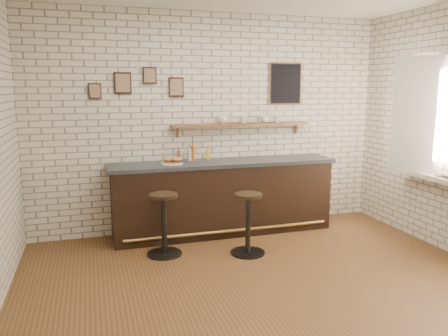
{
  "coord_description": "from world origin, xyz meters",
  "views": [
    {
      "loc": [
        -1.64,
        -3.89,
        1.99
      ],
      "look_at": [
        -0.16,
        0.9,
        1.07
      ],
      "focal_mm": 35.0,
      "sensor_mm": 36.0,
      "label": 1
    }
  ],
  "objects_px": {
    "sandwich_plate": "(172,164)",
    "shelf_cup_d": "(277,119)",
    "bitters_bottle_brown": "(179,155)",
    "shelf_cup_c": "(265,119)",
    "bitters_bottle_white": "(190,154)",
    "condiment_bottle_yellow": "(208,154)",
    "ciabatta_sandwich": "(173,160)",
    "shelf_cup_b": "(244,120)",
    "bar_stool_right": "(248,222)",
    "bar_stool_left": "(164,222)",
    "bar_counter": "(223,197)",
    "shelf_cup_a": "(223,120)",
    "bitters_bottle_amber": "(193,153)",
    "book_lower": "(443,177)",
    "book_upper": "(443,175)"
  },
  "relations": [
    {
      "from": "shelf_cup_d",
      "to": "book_lower",
      "type": "distance_m",
      "value": 2.28
    },
    {
      "from": "bar_counter",
      "to": "bar_stool_left",
      "type": "relative_size",
      "value": 4.1
    },
    {
      "from": "bar_stool_left",
      "to": "bar_stool_right",
      "type": "xyz_separation_m",
      "value": [
        0.97,
        -0.26,
        -0.0
      ]
    },
    {
      "from": "shelf_cup_c",
      "to": "shelf_cup_d",
      "type": "height_order",
      "value": "shelf_cup_d"
    },
    {
      "from": "ciabatta_sandwich",
      "to": "bitters_bottle_brown",
      "type": "height_order",
      "value": "bitters_bottle_brown"
    },
    {
      "from": "bitters_bottle_white",
      "to": "shelf_cup_b",
      "type": "distance_m",
      "value": 0.9
    },
    {
      "from": "bitters_bottle_white",
      "to": "bar_stool_left",
      "type": "relative_size",
      "value": 0.27
    },
    {
      "from": "bitters_bottle_brown",
      "to": "condiment_bottle_yellow",
      "type": "distance_m",
      "value": 0.41
    },
    {
      "from": "bar_counter",
      "to": "shelf_cup_b",
      "type": "relative_size",
      "value": 28.72
    },
    {
      "from": "sandwich_plate",
      "to": "bitters_bottle_amber",
      "type": "distance_m",
      "value": 0.41
    },
    {
      "from": "shelf_cup_d",
      "to": "bitters_bottle_brown",
      "type": "bearing_deg",
      "value": 145.9
    },
    {
      "from": "shelf_cup_c",
      "to": "book_upper",
      "type": "relative_size",
      "value": 0.56
    },
    {
      "from": "condiment_bottle_yellow",
      "to": "shelf_cup_b",
      "type": "distance_m",
      "value": 0.7
    },
    {
      "from": "bitters_bottle_white",
      "to": "condiment_bottle_yellow",
      "type": "height_order",
      "value": "bitters_bottle_white"
    },
    {
      "from": "bar_stool_left",
      "to": "bitters_bottle_brown",
      "type": "bearing_deg",
      "value": 65.89
    },
    {
      "from": "condiment_bottle_yellow",
      "to": "bar_stool_right",
      "type": "xyz_separation_m",
      "value": [
        0.21,
        -1.05,
        -0.68
      ]
    },
    {
      "from": "ciabatta_sandwich",
      "to": "bitters_bottle_amber",
      "type": "distance_m",
      "value": 0.4
    },
    {
      "from": "condiment_bottle_yellow",
      "to": "bar_stool_left",
      "type": "height_order",
      "value": "condiment_bottle_yellow"
    },
    {
      "from": "bitters_bottle_white",
      "to": "shelf_cup_a",
      "type": "bearing_deg",
      "value": 0.43
    },
    {
      "from": "sandwich_plate",
      "to": "shelf_cup_d",
      "type": "bearing_deg",
      "value": 8.54
    },
    {
      "from": "bitters_bottle_amber",
      "to": "bar_stool_left",
      "type": "height_order",
      "value": "bitters_bottle_amber"
    },
    {
      "from": "sandwich_plate",
      "to": "bitters_bottle_amber",
      "type": "bearing_deg",
      "value": 35.59
    },
    {
      "from": "bitters_bottle_white",
      "to": "shelf_cup_c",
      "type": "distance_m",
      "value": 1.2
    },
    {
      "from": "shelf_cup_c",
      "to": "shelf_cup_d",
      "type": "xyz_separation_m",
      "value": [
        0.18,
        0.0,
        0.0
      ]
    },
    {
      "from": "bar_stool_left",
      "to": "shelf_cup_c",
      "type": "distance_m",
      "value": 2.13
    },
    {
      "from": "condiment_bottle_yellow",
      "to": "shelf_cup_a",
      "type": "height_order",
      "value": "shelf_cup_a"
    },
    {
      "from": "condiment_bottle_yellow",
      "to": "shelf_cup_c",
      "type": "relative_size",
      "value": 1.47
    },
    {
      "from": "condiment_bottle_yellow",
      "to": "bar_stool_right",
      "type": "height_order",
      "value": "condiment_bottle_yellow"
    },
    {
      "from": "shelf_cup_b",
      "to": "bar_stool_right",
      "type": "bearing_deg",
      "value": -158.77
    },
    {
      "from": "bar_stool_left",
      "to": "bar_counter",
      "type": "bearing_deg",
      "value": 32.45
    },
    {
      "from": "ciabatta_sandwich",
      "to": "book_upper",
      "type": "distance_m",
      "value": 3.33
    },
    {
      "from": "bitters_bottle_white",
      "to": "bar_stool_left",
      "type": "height_order",
      "value": "bitters_bottle_white"
    },
    {
      "from": "bar_counter",
      "to": "shelf_cup_d",
      "type": "distance_m",
      "value": 1.37
    },
    {
      "from": "shelf_cup_b",
      "to": "book_upper",
      "type": "bearing_deg",
      "value": -93.19
    },
    {
      "from": "sandwich_plate",
      "to": "bitters_bottle_brown",
      "type": "relative_size",
      "value": 1.54
    },
    {
      "from": "bitters_bottle_white",
      "to": "bar_stool_left",
      "type": "xyz_separation_m",
      "value": [
        -0.5,
        -0.78,
        -0.69
      ]
    },
    {
      "from": "bitters_bottle_white",
      "to": "bitters_bottle_amber",
      "type": "distance_m",
      "value": 0.04
    },
    {
      "from": "bitters_bottle_amber",
      "to": "book_upper",
      "type": "xyz_separation_m",
      "value": [
        2.69,
        -1.68,
        -0.15
      ]
    },
    {
      "from": "shelf_cup_b",
      "to": "book_upper",
      "type": "height_order",
      "value": "shelf_cup_b"
    },
    {
      "from": "ciabatta_sandwich",
      "to": "bitters_bottle_amber",
      "type": "bearing_deg",
      "value": 36.47
    },
    {
      "from": "shelf_cup_b",
      "to": "bitters_bottle_amber",
      "type": "bearing_deg",
      "value": 127.89
    },
    {
      "from": "ciabatta_sandwich",
      "to": "bitters_bottle_brown",
      "type": "bearing_deg",
      "value": 62.0
    },
    {
      "from": "ciabatta_sandwich",
      "to": "shelf_cup_b",
      "type": "relative_size",
      "value": 2.23
    },
    {
      "from": "bar_counter",
      "to": "shelf_cup_c",
      "type": "height_order",
      "value": "shelf_cup_c"
    },
    {
      "from": "condiment_bottle_yellow",
      "to": "bar_stool_right",
      "type": "relative_size",
      "value": 0.23
    },
    {
      "from": "bitters_bottle_amber",
      "to": "book_upper",
      "type": "height_order",
      "value": "bitters_bottle_amber"
    },
    {
      "from": "shelf_cup_d",
      "to": "ciabatta_sandwich",
      "type": "bearing_deg",
      "value": 154.35
    },
    {
      "from": "bitters_bottle_brown",
      "to": "shelf_cup_d",
      "type": "bearing_deg",
      "value": 0.14
    },
    {
      "from": "sandwich_plate",
      "to": "bar_stool_right",
      "type": "relative_size",
      "value": 0.37
    },
    {
      "from": "bar_stool_left",
      "to": "book_upper",
      "type": "relative_size",
      "value": 3.68
    }
  ]
}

